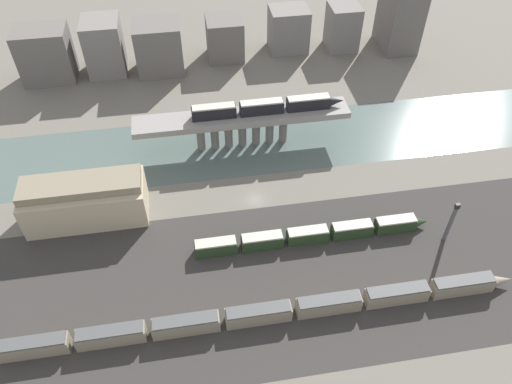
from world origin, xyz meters
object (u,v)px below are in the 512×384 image
at_px(train_yard_mid, 313,235).
at_px(warehouse_building, 85,200).
at_px(train_on_bridge, 267,107).
at_px(train_yard_near, 266,313).
at_px(signal_tower, 451,223).

distance_m(train_yard_mid, warehouse_building, 51.75).
bearing_deg(train_yard_mid, train_on_bridge, 96.49).
height_order(train_on_bridge, train_yard_mid, train_on_bridge).
distance_m(train_on_bridge, train_yard_near, 55.12).
bearing_deg(warehouse_building, train_on_bridge, 24.07).
bearing_deg(train_on_bridge, warehouse_building, -155.93).
bearing_deg(signal_tower, train_on_bridge, 129.34).
height_order(train_yard_mid, warehouse_building, warehouse_building).
relative_size(warehouse_building, signal_tower, 2.35).
height_order(train_on_bridge, signal_tower, train_on_bridge).
bearing_deg(train_yard_mid, warehouse_building, 162.76).
bearing_deg(warehouse_building, train_yard_mid, -17.24).
distance_m(train_on_bridge, signal_tower, 52.38).
bearing_deg(train_yard_mid, signal_tower, -9.30).
bearing_deg(train_on_bridge, signal_tower, -50.66).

